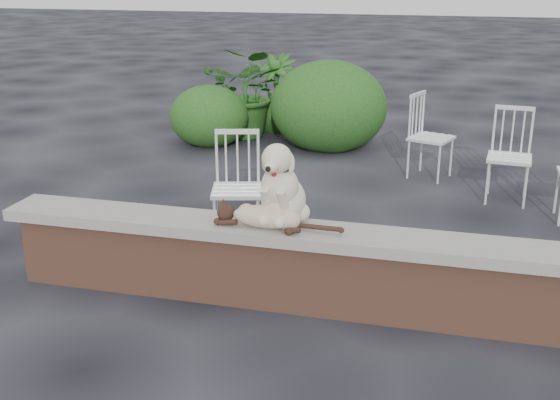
% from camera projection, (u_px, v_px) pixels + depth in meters
% --- Properties ---
extents(ground, '(60.00, 60.00, 0.00)m').
position_uv_depth(ground, '(433.00, 321.00, 4.61)').
color(ground, black).
rests_on(ground, ground).
extents(brick_wall, '(6.00, 0.30, 0.50)m').
position_uv_depth(brick_wall, '(435.00, 288.00, 4.53)').
color(brick_wall, brown).
rests_on(brick_wall, ground).
extents(capstone, '(6.20, 0.40, 0.08)m').
position_uv_depth(capstone, '(439.00, 247.00, 4.44)').
color(capstone, slate).
rests_on(capstone, brick_wall).
extents(dog, '(0.44, 0.55, 0.59)m').
position_uv_depth(dog, '(284.00, 180.00, 4.68)').
color(dog, beige).
rests_on(dog, capstone).
extents(cat, '(1.07, 0.37, 0.18)m').
position_uv_depth(cat, '(267.00, 215.00, 4.63)').
color(cat, tan).
rests_on(cat, capstone).
extents(chair_b, '(0.61, 0.61, 0.94)m').
position_uv_depth(chair_b, '(510.00, 156.00, 6.81)').
color(chair_b, silver).
rests_on(chair_b, ground).
extents(chair_a, '(0.69, 0.69, 0.94)m').
position_uv_depth(chair_a, '(237.00, 188.00, 5.83)').
color(chair_a, silver).
rests_on(chair_a, ground).
extents(chair_e, '(0.72, 0.72, 0.94)m').
position_uv_depth(chair_e, '(431.00, 137.00, 7.59)').
color(chair_e, silver).
rests_on(chair_e, ground).
extents(potted_plant_a, '(1.25, 1.12, 1.24)m').
position_uv_depth(potted_plant_a, '(248.00, 92.00, 9.37)').
color(potted_plant_a, '#164D17').
rests_on(potted_plant_a, ground).
extents(potted_plant_b, '(0.78, 0.78, 1.09)m').
position_uv_depth(potted_plant_b, '(275.00, 93.00, 9.74)').
color(potted_plant_b, '#164D17').
rests_on(potted_plant_b, ground).
extents(shrubbery, '(2.83, 1.40, 1.20)m').
position_uv_depth(shrubbery, '(303.00, 112.00, 8.88)').
color(shrubbery, '#164D17').
rests_on(shrubbery, ground).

